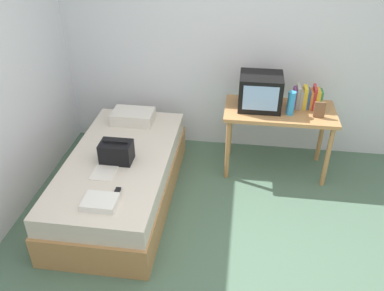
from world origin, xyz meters
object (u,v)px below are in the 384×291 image
Objects in this scene: remote_dark at (116,194)px; handbag at (116,152)px; desk at (279,118)px; tv at (260,91)px; remote_silver at (103,147)px; magazine at (105,171)px; folded_towel at (100,202)px; bed at (121,178)px; pillow at (133,117)px; water_bottle at (291,103)px; picture_frame at (320,110)px; book_row at (307,98)px.

handbag is at bearing 105.59° from remote_dark.
desk is 0.36m from tv.
remote_dark is at bearing -63.43° from remote_silver.
remote_silver is at bearing -157.13° from tv.
magazine is (-1.39, -1.03, -0.42)m from tv.
folded_towel is at bearing -122.18° from remote_dark.
handbag reaches higher than remote_dark.
bed is 0.78m from pillow.
magazine is at bearing -151.76° from water_bottle.
picture_frame is (0.60, -0.15, -0.10)m from tv.
handbag is 1.92× the size of remote_dark.
picture_frame reaches higher than bed.
book_row is at bearing 7.14° from tv.
remote_dark is 0.56× the size of folded_towel.
desk is 7.44× the size of remote_dark.
desk is 8.06× the size of remote_silver.
bed is 7.14× the size of folded_towel.
picture_frame is 1.08× the size of remote_dark.
pillow is 1.41m from folded_towel.
magazine is 2.01× the size of remote_silver.
remote_silver is at bearing 107.16° from folded_towel.
handbag is 1.03× the size of magazine.
remote_silver is (-0.20, 0.14, 0.27)m from bed.
tv reaches higher than bed.
water_bottle is 0.83× the size of handbag.
remote_dark is at bearing -131.39° from tv.
handbag is (-1.64, -0.73, -0.26)m from water_bottle.
remote_dark is (-1.68, -1.41, -0.34)m from book_row.
pillow reaches higher than folded_towel.
folded_towel is (-1.87, -1.34, -0.30)m from picture_frame.
bed is at bearing -149.52° from tv.
water_bottle reaches higher than magazine.
magazine is at bearing -91.04° from pillow.
magazine is at bearing -108.70° from handbag.
desk is 2.57× the size of pillow.
water_bottle reaches higher than book_row.
tv reaches higher than handbag.
tv is 2.61× the size of picture_frame.
remote_silver is (-0.15, 0.39, 0.01)m from magazine.
tv is 1.50× the size of book_row.
folded_towel is (0.05, -0.64, -0.07)m from handbag.
pillow is at bearing -178.19° from desk.
book_row is (0.49, 0.06, -0.07)m from tv.
water_bottle is 0.85× the size of book_row.
bed is 6.90× the size of magazine.
picture_frame is (1.93, 0.64, 0.59)m from bed.
remote_silver is at bearing -106.08° from pillow.
handbag is 2.08× the size of remote_silver.
pillow is 0.77m from handbag.
folded_towel reaches higher than remote_silver.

